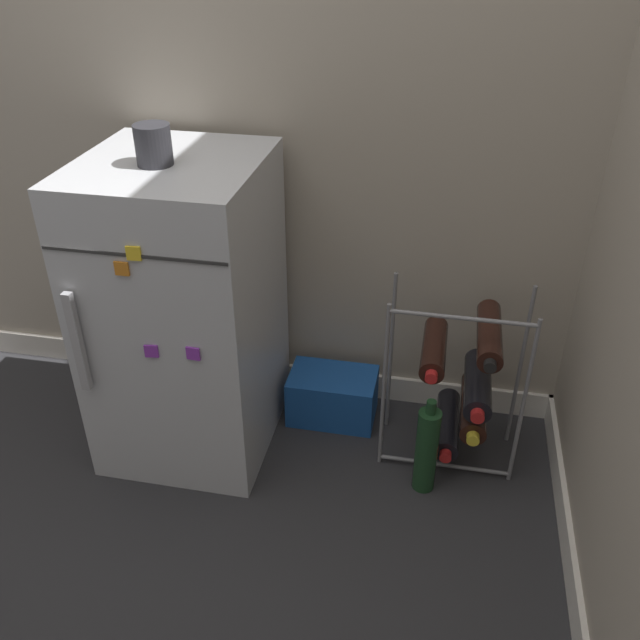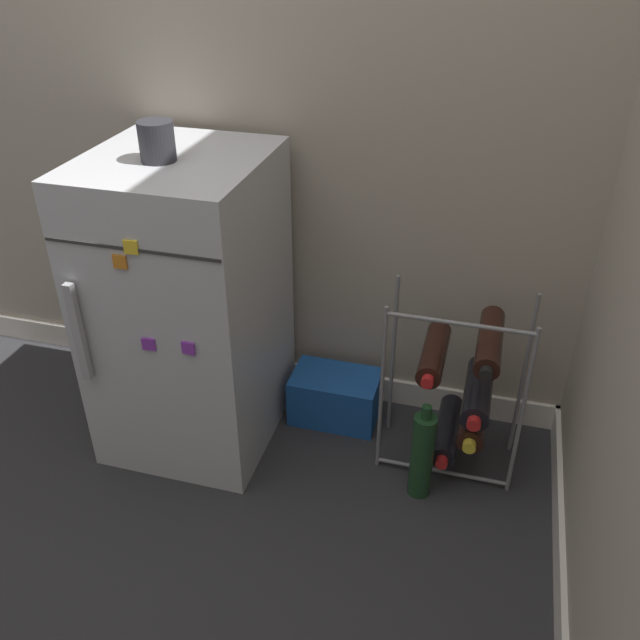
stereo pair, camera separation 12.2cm
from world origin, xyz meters
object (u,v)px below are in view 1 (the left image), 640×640
(soda_box, at_px, (333,396))
(fridge_top_cup, at_px, (153,145))
(mini_fridge, at_px, (186,311))
(loose_bottle_floor, at_px, (427,449))
(wine_rack, at_px, (465,383))

(soda_box, bearing_deg, fridge_top_cup, -155.88)
(mini_fridge, bearing_deg, soda_box, 20.85)
(soda_box, bearing_deg, loose_bottle_floor, -39.41)
(mini_fridge, distance_m, loose_bottle_floor, 0.80)
(wine_rack, height_order, fridge_top_cup, fridge_top_cup)
(soda_box, xyz_separation_m, loose_bottle_floor, (0.32, -0.26, 0.06))
(wine_rack, height_order, soda_box, wine_rack)
(mini_fridge, distance_m, fridge_top_cup, 0.50)
(loose_bottle_floor, bearing_deg, mini_fridge, 171.68)
(mini_fridge, xyz_separation_m, wine_rack, (0.82, 0.06, -0.18))
(mini_fridge, height_order, wine_rack, mini_fridge)
(mini_fridge, relative_size, wine_rack, 1.61)
(soda_box, height_order, loose_bottle_floor, loose_bottle_floor)
(wine_rack, distance_m, soda_box, 0.46)
(loose_bottle_floor, bearing_deg, soda_box, 140.59)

